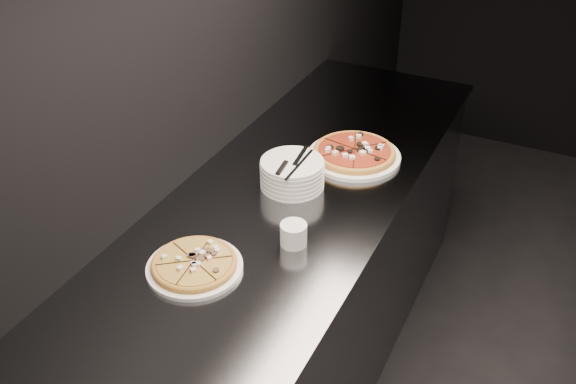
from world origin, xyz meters
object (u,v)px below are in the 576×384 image
at_px(counter, 285,298).
at_px(pizza_mushroom, 194,264).
at_px(plate_stack, 292,173).
at_px(pizza_tomato, 354,153).
at_px(ramekin, 294,234).
at_px(cutlery, 292,163).

height_order(counter, pizza_mushroom, pizza_mushroom).
distance_m(counter, plate_stack, 0.52).
distance_m(pizza_mushroom, pizza_tomato, 0.83).
bearing_deg(counter, ramekin, -57.60).
distance_m(pizza_tomato, plate_stack, 0.30).
xyz_separation_m(pizza_mushroom, plate_stack, (0.06, 0.53, 0.03)).
height_order(pizza_mushroom, cutlery, cutlery).
xyz_separation_m(pizza_mushroom, pizza_tomato, (0.19, 0.80, 0.00)).
distance_m(cutlery, ramekin, 0.32).
xyz_separation_m(counter, pizza_tomato, (0.11, 0.36, 0.48)).
bearing_deg(pizza_mushroom, cutlery, 82.58).
bearing_deg(counter, plate_stack, 99.19).
bearing_deg(cutlery, plate_stack, 110.58).
bearing_deg(pizza_mushroom, plate_stack, 83.74).
xyz_separation_m(pizza_tomato, plate_stack, (-0.13, -0.27, 0.03)).
relative_size(plate_stack, cutlery, 0.93).
bearing_deg(pizza_tomato, cutlery, -112.19).
relative_size(counter, pizza_mushroom, 7.41).
relative_size(counter, pizza_tomato, 6.75).
height_order(counter, cutlery, cutlery).
bearing_deg(counter, pizza_mushroom, -99.13).
height_order(plate_stack, cutlery, cutlery).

